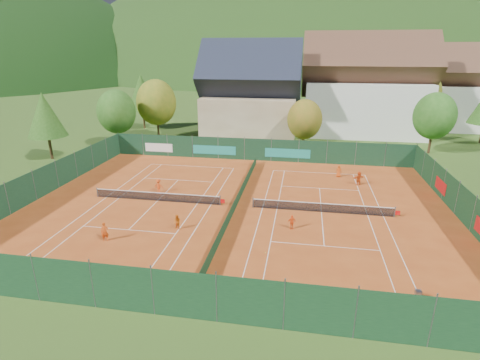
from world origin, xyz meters
name	(u,v)px	position (x,y,z in m)	size (l,w,h in m)	color
ground	(236,207)	(0.00, 0.00, -0.02)	(600.00, 600.00, 0.00)	#2F4D18
clay_pad	(236,206)	(0.00, 0.00, 0.01)	(40.00, 32.00, 0.01)	#A74418
court_markings_left	(157,201)	(-8.00, 0.00, 0.01)	(11.03, 23.83, 0.00)	white
court_markings_right	(321,212)	(8.00, 0.00, 0.01)	(11.03, 23.83, 0.00)	white
tennis_net_left	(158,196)	(-7.85, 0.00, 0.51)	(13.30, 0.10, 1.02)	#59595B
tennis_net_right	(324,207)	(8.15, 0.00, 0.51)	(13.30, 0.10, 1.02)	#59595B
court_divider	(236,202)	(0.00, 0.00, 0.50)	(0.03, 28.80, 1.00)	#12331C
fence_north	(254,150)	(-0.46, 15.99, 1.47)	(40.00, 0.10, 3.00)	#12321E
fence_south	(184,295)	(0.00, -16.00, 1.50)	(40.00, 0.04, 3.00)	#13361C
fence_west	(46,180)	(-20.00, 0.00, 1.50)	(0.04, 32.00, 3.00)	#153B24
fence_east	(465,206)	(20.00, 0.05, 1.48)	(0.09, 32.00, 3.00)	#13341B
chalet	(251,98)	(-3.00, 30.00, 6.62)	(16.20, 12.00, 16.00)	beige
hotel_block_a	(365,92)	(16.00, 36.00, 7.38)	(21.60, 11.00, 17.25)	silver
hotel_block_b	(436,93)	(30.00, 44.00, 6.62)	(17.28, 10.00, 15.50)	silver
tree_west_front	(116,112)	(-22.00, 20.00, 5.39)	(5.72, 5.72, 8.69)	#4A341A
tree_west_mid	(156,102)	(-18.00, 26.00, 6.07)	(6.44, 6.44, 9.78)	#442F18
tree_west_back	(142,92)	(-24.00, 34.00, 6.74)	(5.60, 5.60, 10.00)	#4C351B
tree_center	(305,119)	(6.00, 22.00, 4.72)	(5.01, 5.01, 7.60)	#472D19
tree_east_front	(435,116)	(24.00, 24.00, 5.39)	(5.72, 5.72, 8.69)	#482E19
tree_west_side	(45,115)	(-28.00, 12.00, 6.06)	(5.04, 5.04, 9.00)	#462D19
tree_east_back	(420,94)	(26.00, 40.00, 6.74)	(7.15, 7.15, 10.86)	#412C17
mountain_backdrop	(336,131)	(28.54, 233.48, -39.64)	(820.00, 530.00, 242.00)	black
ball_hopper	(418,293)	(13.22, -12.18, 0.56)	(0.34, 0.34, 0.80)	slate
loose_ball_0	(149,231)	(-6.22, -6.36, 0.03)	(0.07, 0.07, 0.07)	#CCD833
loose_ball_1	(265,252)	(3.67, -8.17, 0.03)	(0.07, 0.07, 0.07)	#CCD833
player_left_near	(105,232)	(-8.92, -8.46, 0.79)	(0.57, 0.38, 1.57)	#CD4A12
player_left_mid	(177,222)	(-4.00, -5.57, 0.65)	(0.64, 0.50, 1.31)	#CF6012
player_left_far	(159,186)	(-8.71, 2.30, 0.74)	(0.95, 0.55, 1.47)	#DA4413
player_right_near	(292,222)	(5.40, -3.92, 0.64)	(0.75, 0.31, 1.29)	#EF4F15
player_right_far_a	(339,171)	(10.28, 10.69, 0.72)	(0.70, 0.46, 1.44)	#D04D12
player_right_far_b	(359,178)	(12.25, 8.26, 0.78)	(1.45, 0.46, 1.56)	#DA4813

